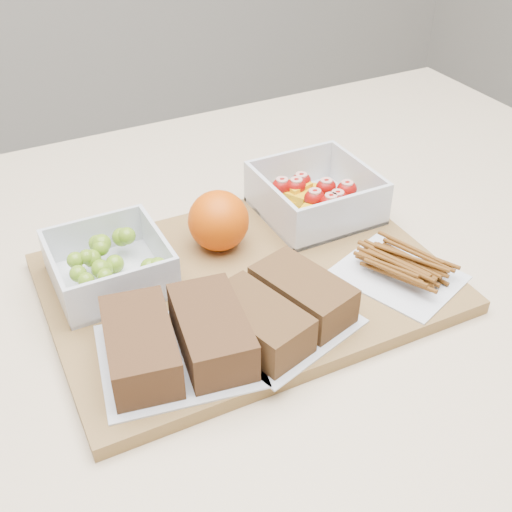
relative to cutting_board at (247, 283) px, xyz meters
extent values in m
cube|color=beige|center=(0.03, 0.01, -0.46)|extent=(1.20, 0.90, 0.90)
cube|color=olive|center=(0.00, 0.00, 0.00)|extent=(0.42, 0.31, 0.02)
cube|color=silver|center=(-0.13, 0.06, 0.01)|extent=(0.12, 0.12, 0.00)
cube|color=silver|center=(-0.13, 0.12, 0.03)|extent=(0.12, 0.00, 0.05)
cube|color=silver|center=(-0.13, 0.00, 0.03)|extent=(0.12, 0.00, 0.05)
cube|color=silver|center=(-0.08, 0.06, 0.03)|extent=(0.00, 0.11, 0.05)
cube|color=silver|center=(-0.19, 0.06, 0.03)|extent=(0.00, 0.11, 0.05)
sphere|color=olive|center=(-0.14, 0.06, 0.03)|extent=(0.02, 0.02, 0.02)
sphere|color=olive|center=(-0.17, 0.05, 0.04)|extent=(0.02, 0.02, 0.02)
sphere|color=olive|center=(-0.13, 0.08, 0.04)|extent=(0.02, 0.02, 0.02)
sphere|color=olive|center=(-0.13, 0.07, 0.03)|extent=(0.02, 0.02, 0.02)
sphere|color=olive|center=(-0.16, 0.08, 0.04)|extent=(0.02, 0.02, 0.02)
sphere|color=olive|center=(-0.14, 0.06, 0.03)|extent=(0.02, 0.02, 0.02)
sphere|color=olive|center=(-0.15, 0.08, 0.04)|extent=(0.02, 0.02, 0.02)
sphere|color=olive|center=(-0.09, 0.02, 0.04)|extent=(0.02, 0.02, 0.02)
sphere|color=olive|center=(-0.11, 0.10, 0.04)|extent=(0.02, 0.02, 0.02)
sphere|color=olive|center=(-0.13, 0.09, 0.04)|extent=(0.02, 0.02, 0.02)
sphere|color=olive|center=(-0.16, 0.04, 0.03)|extent=(0.02, 0.02, 0.02)
sphere|color=olive|center=(-0.10, 0.09, 0.04)|extent=(0.02, 0.02, 0.02)
sphere|color=olive|center=(-0.13, 0.02, 0.03)|extent=(0.02, 0.02, 0.02)
sphere|color=olive|center=(-0.13, 0.09, 0.03)|extent=(0.02, 0.02, 0.02)
sphere|color=olive|center=(-0.15, 0.08, 0.03)|extent=(0.02, 0.02, 0.02)
sphere|color=olive|center=(-0.14, 0.09, 0.04)|extent=(0.02, 0.02, 0.02)
sphere|color=olive|center=(-0.10, 0.02, 0.04)|extent=(0.02, 0.02, 0.02)
sphere|color=olive|center=(-0.09, 0.02, 0.02)|extent=(0.02, 0.02, 0.02)
sphere|color=olive|center=(-0.15, 0.08, 0.03)|extent=(0.02, 0.02, 0.02)
sphere|color=olive|center=(-0.14, 0.04, 0.03)|extent=(0.02, 0.02, 0.02)
cube|color=silver|center=(0.14, 0.08, 0.01)|extent=(0.13, 0.13, 0.01)
cube|color=silver|center=(0.14, 0.14, 0.04)|extent=(0.13, 0.01, 0.06)
cube|color=silver|center=(0.14, 0.02, 0.04)|extent=(0.13, 0.01, 0.06)
cube|color=silver|center=(0.20, 0.08, 0.04)|extent=(0.01, 0.12, 0.06)
cube|color=silver|center=(0.07, 0.08, 0.04)|extent=(0.01, 0.12, 0.06)
cube|color=#DFA20C|center=(0.14, 0.06, 0.03)|extent=(0.04, 0.04, 0.01)
cube|color=#DFA20C|center=(0.12, 0.10, 0.03)|extent=(0.05, 0.05, 0.01)
cube|color=#DFA20C|center=(0.15, 0.08, 0.03)|extent=(0.04, 0.05, 0.01)
cube|color=#DFA20C|center=(0.16, 0.10, 0.02)|extent=(0.04, 0.05, 0.01)
cube|color=#DFA20C|center=(0.12, 0.09, 0.03)|extent=(0.04, 0.04, 0.01)
cube|color=#DFA20C|center=(0.12, 0.10, 0.04)|extent=(0.04, 0.03, 0.01)
cube|color=#DFA20C|center=(0.11, 0.04, 0.03)|extent=(0.04, 0.04, 0.01)
cube|color=#DFA20C|center=(0.15, 0.05, 0.03)|extent=(0.04, 0.04, 0.01)
cube|color=#DFA20C|center=(0.12, 0.09, 0.02)|extent=(0.04, 0.04, 0.01)
ellipsoid|color=#A00F08|center=(0.15, 0.08, 0.04)|extent=(0.03, 0.02, 0.02)
ellipsoid|color=#A00F08|center=(0.15, 0.05, 0.04)|extent=(0.03, 0.02, 0.02)
ellipsoid|color=#A00F08|center=(0.10, 0.11, 0.04)|extent=(0.03, 0.02, 0.02)
ellipsoid|color=#A00F08|center=(0.17, 0.06, 0.04)|extent=(0.03, 0.02, 0.02)
ellipsoid|color=#A00F08|center=(0.12, 0.10, 0.04)|extent=(0.03, 0.02, 0.02)
ellipsoid|color=#A00F08|center=(0.14, 0.05, 0.04)|extent=(0.03, 0.02, 0.02)
ellipsoid|color=#A00F08|center=(0.12, 0.07, 0.04)|extent=(0.03, 0.02, 0.02)
ellipsoid|color=#A00F08|center=(0.13, 0.11, 0.04)|extent=(0.03, 0.02, 0.02)
sphere|color=#DA4E05|center=(0.00, 0.07, 0.04)|extent=(0.07, 0.07, 0.07)
cube|color=silver|center=(-0.11, -0.08, 0.01)|extent=(0.16, 0.15, 0.00)
cube|color=#4F311B|center=(-0.14, -0.07, 0.03)|extent=(0.08, 0.12, 0.04)
cube|color=#4F311B|center=(-0.08, -0.08, 0.03)|extent=(0.08, 0.12, 0.04)
cube|color=silver|center=(0.00, -0.08, 0.01)|extent=(0.16, 0.15, 0.00)
cube|color=brown|center=(-0.03, -0.09, 0.03)|extent=(0.08, 0.11, 0.04)
cube|color=brown|center=(0.03, -0.07, 0.03)|extent=(0.08, 0.11, 0.04)
cube|color=silver|center=(0.15, -0.07, 0.01)|extent=(0.14, 0.15, 0.00)
camera|label=1|loc=(-0.24, -0.49, 0.44)|focal=45.00mm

